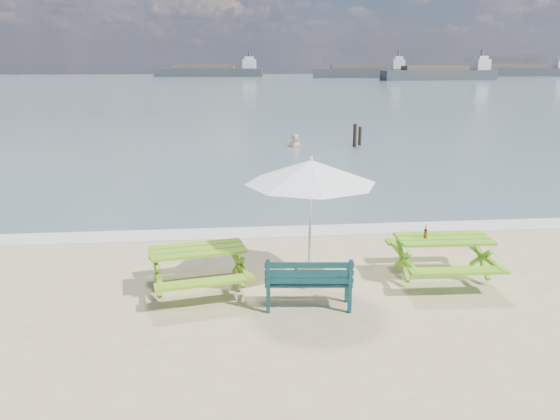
{
  "coord_description": "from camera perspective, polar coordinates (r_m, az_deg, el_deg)",
  "views": [
    {
      "loc": [
        -1.41,
        -8.21,
        4.1
      ],
      "look_at": [
        -0.3,
        3.0,
        1.0
      ],
      "focal_mm": 35.0,
      "sensor_mm": 36.0,
      "label": 1
    }
  ],
  "objects": [
    {
      "name": "picnic_table_left",
      "position": [
        10.16,
        -8.5,
        -6.21
      ],
      "size": [
        2.02,
        2.18,
        0.81
      ],
      "color": "#6FA519",
      "rests_on": "ground"
    },
    {
      "name": "patio_umbrella",
      "position": [
        9.84,
        3.23,
        4.01
      ],
      "size": [
        2.89,
        2.89,
        2.38
      ],
      "color": "silver",
      "rests_on": "ground"
    },
    {
      "name": "park_bench",
      "position": [
        9.43,
        2.97,
        -8.55
      ],
      "size": [
        1.51,
        0.64,
        0.9
      ],
      "color": "#0D3438",
      "rests_on": "ground"
    },
    {
      "name": "sea",
      "position": [
        93.31,
        -4.94,
        12.81
      ],
      "size": [
        300.0,
        300.0,
        0.0
      ],
      "primitive_type": "plane",
      "color": "slate",
      "rests_on": "ground"
    },
    {
      "name": "swimmer",
      "position": [
        26.92,
        1.54,
        5.95
      ],
      "size": [
        0.76,
        0.58,
        1.89
      ],
      "color": "tan",
      "rests_on": "ground"
    },
    {
      "name": "mooring_pilings",
      "position": [
        27.32,
        8.03,
        7.49
      ],
      "size": [
        0.57,
        0.77,
        1.32
      ],
      "color": "black",
      "rests_on": "ground"
    },
    {
      "name": "cargo_ships",
      "position": [
        143.43,
        16.83,
        13.58
      ],
      "size": [
        145.69,
        37.43,
        4.4
      ],
      "color": "#373C42",
      "rests_on": "ground"
    },
    {
      "name": "side_table",
      "position": [
        10.42,
        3.06,
        -6.83
      ],
      "size": [
        0.58,
        0.58,
        0.31
      ],
      "color": "brown",
      "rests_on": "ground"
    },
    {
      "name": "picnic_table_right",
      "position": [
        11.0,
        16.57,
        -4.92
      ],
      "size": [
        1.83,
        2.02,
        0.84
      ],
      "color": "#68AE1A",
      "rests_on": "ground"
    },
    {
      "name": "foam_strip",
      "position": [
        13.52,
        0.57,
        -2.24
      ],
      "size": [
        22.0,
        0.9,
        0.01
      ],
      "primitive_type": "cube",
      "color": "silver",
      "rests_on": "ground"
    },
    {
      "name": "beer_bottle",
      "position": [
        10.69,
        14.96,
        -2.42
      ],
      "size": [
        0.07,
        0.07,
        0.26
      ],
      "color": "brown",
      "rests_on": "picnic_table_right"
    }
  ]
}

